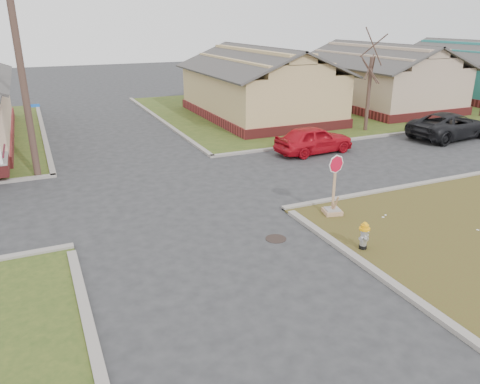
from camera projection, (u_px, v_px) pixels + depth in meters
name	position (u px, v px, depth m)	size (l,w,h in m)	color
ground	(203.00, 245.00, 13.87)	(120.00, 120.00, 0.00)	#28292B
verge_far_right	(384.00, 101.00, 37.68)	(37.00, 19.00, 0.05)	#304518
curbs	(159.00, 192.00, 18.14)	(80.00, 40.00, 0.12)	gray
manhole	(276.00, 239.00, 14.28)	(0.64, 0.64, 0.01)	black
side_house_yellow	(259.00, 84.00, 31.04)	(7.60, 11.60, 4.70)	maroon
side_house_tan	(379.00, 77.00, 34.87)	(7.60, 11.60, 4.70)	maroon
side_house_teal	(475.00, 71.00, 38.70)	(7.60, 11.60, 4.70)	maroon
utility_pole	(20.00, 64.00, 18.23)	(1.80, 0.28, 9.00)	#432E26
tree_mid_right	(368.00, 94.00, 27.20)	(0.22, 0.22, 4.20)	#432E26
fire_hydrant	(364.00, 234.00, 13.43)	(0.31, 0.31, 0.84)	black
stop_sign	(333.00, 201.00, 15.85)	(0.59, 0.58, 2.09)	tan
red_sedan	(314.00, 139.00, 23.13)	(1.62, 4.03, 1.37)	#B40C19
dark_pickup	(450.00, 125.00, 26.01)	(2.37, 5.14, 1.43)	black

